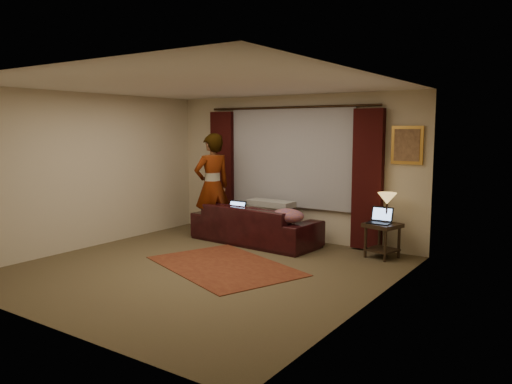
# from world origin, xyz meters

# --- Properties ---
(floor) EXTENTS (5.00, 5.00, 0.01)m
(floor) POSITION_xyz_m (0.00, 0.00, -0.01)
(floor) COLOR brown
(floor) RESTS_ON ground
(ceiling) EXTENTS (5.00, 5.00, 0.02)m
(ceiling) POSITION_xyz_m (0.00, 0.00, 2.60)
(ceiling) COLOR silver
(ceiling) RESTS_ON ground
(wall_back) EXTENTS (5.00, 0.02, 2.60)m
(wall_back) POSITION_xyz_m (0.00, 2.50, 1.30)
(wall_back) COLOR beige
(wall_back) RESTS_ON ground
(wall_front) EXTENTS (5.00, 0.02, 2.60)m
(wall_front) POSITION_xyz_m (0.00, -2.50, 1.30)
(wall_front) COLOR beige
(wall_front) RESTS_ON ground
(wall_left) EXTENTS (0.02, 5.00, 2.60)m
(wall_left) POSITION_xyz_m (-2.50, 0.00, 1.30)
(wall_left) COLOR beige
(wall_left) RESTS_ON ground
(wall_right) EXTENTS (0.02, 5.00, 2.60)m
(wall_right) POSITION_xyz_m (2.50, 0.00, 1.30)
(wall_right) COLOR beige
(wall_right) RESTS_ON ground
(sheer_curtain) EXTENTS (2.50, 0.05, 1.80)m
(sheer_curtain) POSITION_xyz_m (0.00, 2.44, 1.50)
(sheer_curtain) COLOR #98989F
(sheer_curtain) RESTS_ON wall_back
(drape_left) EXTENTS (0.50, 0.14, 2.30)m
(drape_left) POSITION_xyz_m (-1.50, 2.39, 1.18)
(drape_left) COLOR black
(drape_left) RESTS_ON floor
(drape_right) EXTENTS (0.50, 0.14, 2.30)m
(drape_right) POSITION_xyz_m (1.50, 2.39, 1.18)
(drape_right) COLOR black
(drape_right) RESTS_ON floor
(curtain_rod) EXTENTS (0.04, 0.04, 3.40)m
(curtain_rod) POSITION_xyz_m (0.00, 2.39, 2.38)
(curtain_rod) COLOR black
(curtain_rod) RESTS_ON wall_back
(picture_frame) EXTENTS (0.50, 0.04, 0.60)m
(picture_frame) POSITION_xyz_m (2.10, 2.47, 1.75)
(picture_frame) COLOR gold
(picture_frame) RESTS_ON wall_back
(sofa) EXTENTS (2.38, 1.16, 0.94)m
(sofa) POSITION_xyz_m (-0.33, 1.80, 0.47)
(sofa) COLOR black
(sofa) RESTS_ON floor
(throw_blanket) EXTENTS (0.88, 0.38, 0.10)m
(throw_blanket) POSITION_xyz_m (-0.16, 2.04, 0.94)
(throw_blanket) COLOR gray
(throw_blanket) RESTS_ON sofa
(clothing_pile) EXTENTS (0.59, 0.47, 0.23)m
(clothing_pile) POSITION_xyz_m (0.47, 1.58, 0.59)
(clothing_pile) COLOR #804B58
(clothing_pile) RESTS_ON sofa
(laptop_sofa) EXTENTS (0.37, 0.40, 0.25)m
(laptop_sofa) POSITION_xyz_m (-0.68, 1.64, 0.59)
(laptop_sofa) COLOR black
(laptop_sofa) RESTS_ON sofa
(area_rug) EXTENTS (2.62, 2.19, 0.01)m
(area_rug) POSITION_xyz_m (0.15, 0.29, 0.01)
(area_rug) COLOR #5F2A17
(area_rug) RESTS_ON floor
(end_table) EXTENTS (0.58, 0.58, 0.55)m
(end_table) POSITION_xyz_m (1.89, 2.07, 0.27)
(end_table) COLOR black
(end_table) RESTS_ON floor
(tiffany_lamp) EXTENTS (0.40, 0.40, 0.47)m
(tiffany_lamp) POSITION_xyz_m (1.92, 2.15, 0.78)
(tiffany_lamp) COLOR olive
(tiffany_lamp) RESTS_ON end_table
(laptop_table) EXTENTS (0.34, 0.37, 0.25)m
(laptop_table) POSITION_xyz_m (1.85, 2.02, 0.67)
(laptop_table) COLOR black
(laptop_table) RESTS_ON end_table
(person) EXTENTS (0.74, 0.74, 1.92)m
(person) POSITION_xyz_m (-1.18, 1.66, 0.96)
(person) COLOR gray
(person) RESTS_ON floor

